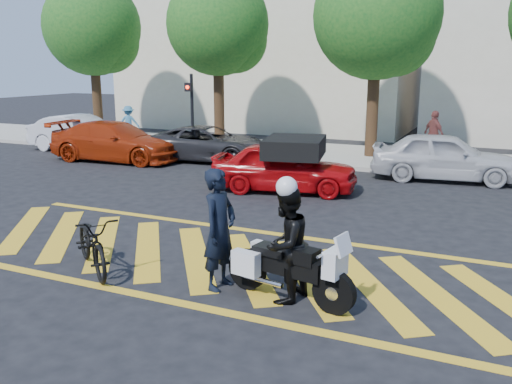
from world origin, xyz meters
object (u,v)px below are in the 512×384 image
at_px(parked_mid_left, 208,144).
at_px(parked_mid_right, 444,156).
at_px(officer_moto, 286,244).
at_px(police_motorcycle, 287,267).
at_px(officer_bike, 220,229).
at_px(bicycle, 92,242).
at_px(red_convertible, 284,167).
at_px(parked_left, 116,141).
at_px(parked_far_left, 81,133).

relative_size(parked_mid_left, parked_mid_right, 1.06).
bearing_deg(officer_moto, police_motorcycle, 124.78).
bearing_deg(officer_bike, bicycle, 100.87).
height_order(police_motorcycle, red_convertible, red_convertible).
height_order(red_convertible, parked_left, parked_left).
height_order(bicycle, police_motorcycle, bicycle).
xyz_separation_m(parked_far_left, parked_left, (2.85, -1.29, -0.01)).
bearing_deg(parked_mid_right, parked_left, 90.21).
bearing_deg(parked_far_left, parked_mid_left, -90.11).
distance_m(parked_far_left, parked_left, 3.13).
bearing_deg(parked_mid_right, officer_bike, 160.15).
height_order(parked_mid_left, parked_mid_right, parked_mid_right).
xyz_separation_m(parked_far_left, parked_mid_right, (14.43, 0.11, 0.01)).
height_order(red_convertible, parked_mid_right, parked_mid_right).
bearing_deg(red_convertible, parked_mid_left, 40.48).
bearing_deg(parked_far_left, bicycle, -138.51).
bearing_deg(police_motorcycle, bicycle, -164.67).
xyz_separation_m(red_convertible, parked_far_left, (-10.44, 3.36, 0.04)).
bearing_deg(police_motorcycle, parked_mid_right, 94.10).
height_order(officer_moto, parked_mid_right, officer_moto).
bearing_deg(bicycle, police_motorcycle, -48.25).
relative_size(officer_bike, police_motorcycle, 0.89).
distance_m(police_motorcycle, officer_moto, 0.37).
relative_size(police_motorcycle, red_convertible, 0.54).
distance_m(red_convertible, parked_far_left, 10.96).
xyz_separation_m(bicycle, parked_mid_right, (4.79, 10.57, 0.23)).
distance_m(bicycle, parked_far_left, 14.23).
bearing_deg(parked_left, parked_far_left, 60.82).
bearing_deg(officer_moto, red_convertible, -147.31).
height_order(bicycle, officer_moto, officer_moto).
bearing_deg(red_convertible, police_motorcycle, -169.75).
height_order(police_motorcycle, parked_mid_left, parked_mid_left).
relative_size(bicycle, parked_far_left, 0.44).
relative_size(parked_far_left, parked_left, 0.89).
xyz_separation_m(parked_left, parked_mid_left, (3.15, 1.40, -0.08)).
bearing_deg(officer_bike, police_motorcycle, -86.02).
bearing_deg(red_convertible, officer_bike, -178.54).
distance_m(officer_bike, parked_mid_right, 10.58).
xyz_separation_m(officer_moto, parked_far_left, (-13.16, 10.21, -0.16)).
height_order(officer_moto, parked_mid_left, officer_moto).
bearing_deg(bicycle, parked_mid_right, 13.07).
relative_size(red_convertible, parked_far_left, 0.91).
bearing_deg(parked_far_left, parked_mid_right, -90.71).
relative_size(bicycle, parked_mid_left, 0.42).
xyz_separation_m(parked_far_left, parked_mid_left, (6.00, 0.11, -0.09)).
bearing_deg(police_motorcycle, parked_mid_left, 135.86).
bearing_deg(officer_moto, parked_left, -119.83).
height_order(officer_bike, parked_far_left, officer_bike).
distance_m(police_motorcycle, parked_mid_left, 12.56).
bearing_deg(parked_far_left, officer_moto, -128.93).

